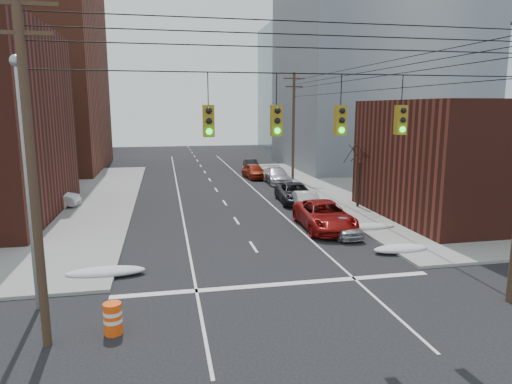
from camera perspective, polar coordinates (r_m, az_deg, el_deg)
name	(u,v)px	position (r m, az deg, el deg)	size (l,w,h in m)	color
ground	(332,367)	(14.53, 9.46, -20.81)	(160.00, 160.00, 0.00)	black
sidewalk_ne	(494,185)	(50.40, 27.62, 0.82)	(40.00, 40.00, 0.15)	gray
building_brick_far	(37,116)	(88.19, -25.74, 8.51)	(22.00, 18.00, 12.00)	#4B1E16
building_office	(375,68)	(61.79, 14.65, 14.81)	(22.00, 20.00, 25.00)	gray
building_glass	(321,88)	(86.49, 8.13, 12.72)	(20.00, 18.00, 22.00)	gray
building_storefront	(497,159)	(35.81, 27.89, 3.66)	(16.00, 12.00, 8.00)	#4B1E16
utility_pole_left	(32,167)	(15.16, -26.24, 2.86)	(2.20, 0.28, 11.00)	#473323
utility_pole_far	(293,125)	(47.42, 4.70, 8.39)	(2.20, 0.28, 11.00)	#473323
traffic_signals	(309,118)	(15.26, 6.63, 9.13)	(17.00, 0.42, 2.02)	black
street_light	(25,164)	(18.32, -26.86, 3.18)	(0.44, 0.44, 9.32)	gray
bare_tree	(358,178)	(34.98, 12.68, 1.71)	(2.09, 2.20, 4.93)	black
snow_nw	(106,272)	(21.98, -18.28, -9.45)	(3.50, 1.08, 0.42)	silver
snow_ne	(401,249)	(25.31, 17.62, -6.78)	(3.00, 1.08, 0.42)	silver
snow_east_far	(364,227)	(29.16, 13.36, -4.29)	(4.00, 1.08, 0.42)	silver
red_pickup	(324,215)	(28.89, 8.54, -2.92)	(2.86, 6.21, 1.72)	maroon
parked_car_a	(342,226)	(27.58, 10.65, -4.14)	(1.48, 3.68, 1.25)	#AFAFB4
parked_car_b	(307,203)	(33.20, 6.35, -1.33)	(1.56, 4.48, 1.48)	silver
parked_car_c	(295,193)	(36.63, 4.90, -0.13)	(2.57, 5.57, 1.55)	black
parked_car_d	(277,176)	(45.90, 2.60, 2.07)	(2.19, 5.39, 1.57)	silver
parked_car_e	(254,171)	(49.07, -0.24, 2.64)	(1.86, 4.63, 1.58)	maroon
parked_car_f	(251,165)	(55.56, -0.63, 3.42)	(1.38, 3.96, 1.31)	black
lot_car_a	(49,198)	(37.47, -24.49, -0.66)	(1.52, 4.37, 1.44)	silver
lot_car_b	(24,199)	(37.76, -26.97, -0.77)	(2.41, 5.22, 1.45)	#A4A4A8
construction_barrel	(113,318)	(16.58, -17.46, -14.81)	(0.75, 0.75, 1.09)	#FF4D0D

